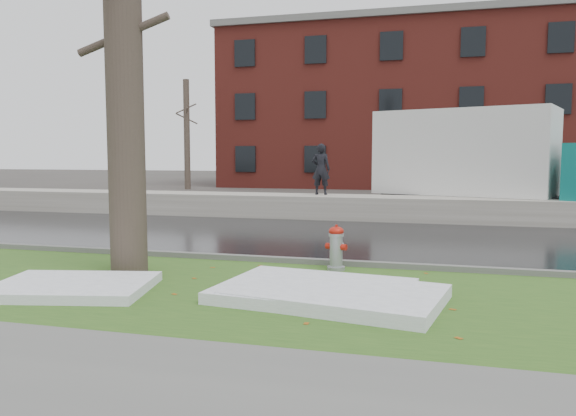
% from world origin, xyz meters
% --- Properties ---
extents(ground, '(120.00, 120.00, 0.00)m').
position_xyz_m(ground, '(0.00, 0.00, 0.00)').
color(ground, '#47423D').
rests_on(ground, ground).
extents(verge, '(60.00, 4.50, 0.04)m').
position_xyz_m(verge, '(0.00, -1.25, 0.02)').
color(verge, '#2B521B').
rests_on(verge, ground).
extents(sidewalk, '(60.00, 3.00, 0.05)m').
position_xyz_m(sidewalk, '(0.00, -5.00, 0.03)').
color(sidewalk, slate).
rests_on(sidewalk, ground).
extents(road, '(60.00, 7.00, 0.03)m').
position_xyz_m(road, '(0.00, 4.50, 0.01)').
color(road, black).
rests_on(road, ground).
extents(parking_lot, '(60.00, 9.00, 0.03)m').
position_xyz_m(parking_lot, '(0.00, 13.00, 0.01)').
color(parking_lot, slate).
rests_on(parking_lot, ground).
extents(curb, '(60.00, 0.15, 0.14)m').
position_xyz_m(curb, '(0.00, 1.00, 0.07)').
color(curb, slate).
rests_on(curb, ground).
extents(snowbank, '(60.00, 1.60, 0.75)m').
position_xyz_m(snowbank, '(0.00, 8.70, 0.38)').
color(snowbank, '#B5B0A5').
rests_on(snowbank, ground).
extents(brick_building, '(26.00, 12.00, 10.00)m').
position_xyz_m(brick_building, '(2.00, 30.00, 5.00)').
color(brick_building, maroon).
rests_on(brick_building, ground).
extents(bg_tree_left, '(1.40, 1.62, 6.50)m').
position_xyz_m(bg_tree_left, '(-12.00, 22.00, 3.33)').
color(bg_tree_left, brown).
rests_on(bg_tree_left, ground).
extents(bg_tree_center, '(1.40, 1.62, 6.50)m').
position_xyz_m(bg_tree_center, '(-6.00, 26.00, 3.33)').
color(bg_tree_center, brown).
rests_on(bg_tree_center, ground).
extents(fire_hydrant, '(0.39, 0.36, 0.79)m').
position_xyz_m(fire_hydrant, '(0.91, 0.61, 0.46)').
color(fire_hydrant, '#979A9F').
rests_on(fire_hydrant, verge).
extents(tree, '(1.60, 1.89, 7.72)m').
position_xyz_m(tree, '(-2.47, -0.49, 3.93)').
color(tree, brown).
rests_on(tree, verge).
extents(box_truck, '(10.47, 5.04, 3.49)m').
position_xyz_m(box_truck, '(4.45, 10.06, 1.85)').
color(box_truck, black).
rests_on(box_truck, ground).
extents(worker, '(0.62, 0.42, 1.66)m').
position_xyz_m(worker, '(-1.12, 8.99, 1.58)').
color(worker, black).
rests_on(worker, snowbank).
extents(snow_patch_near, '(2.82, 2.29, 0.16)m').
position_xyz_m(snow_patch_near, '(0.95, -1.30, 0.12)').
color(snow_patch_near, white).
rests_on(snow_patch_near, verge).
extents(snow_patch_far, '(2.49, 2.03, 0.14)m').
position_xyz_m(snow_patch_far, '(-2.54, -1.93, 0.11)').
color(snow_patch_far, white).
rests_on(snow_patch_far, verge).
extents(snow_patch_side, '(3.07, 2.26, 0.18)m').
position_xyz_m(snow_patch_side, '(1.29, -1.47, 0.13)').
color(snow_patch_side, white).
rests_on(snow_patch_side, verge).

